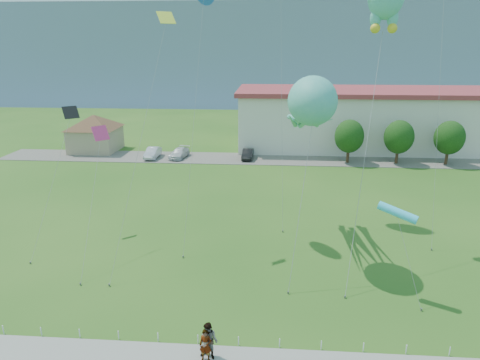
% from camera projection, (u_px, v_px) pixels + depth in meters
% --- Properties ---
extents(ground, '(160.00, 160.00, 0.00)m').
position_uv_depth(ground, '(260.00, 330.00, 22.09)').
color(ground, '#265517').
rests_on(ground, ground).
extents(parking_strip, '(70.00, 6.00, 0.06)m').
position_uv_depth(parking_strip, '(268.00, 159.00, 55.39)').
color(parking_strip, '#59544C').
rests_on(parking_strip, ground).
extents(hill_ridge, '(160.00, 50.00, 25.00)m').
position_uv_depth(hill_ridge, '(272.00, 51.00, 132.56)').
color(hill_ridge, slate).
rests_on(hill_ridge, ground).
extents(pavilion, '(9.20, 9.20, 5.00)m').
position_uv_depth(pavilion, '(95.00, 129.00, 59.04)').
color(pavilion, tan).
rests_on(pavilion, ground).
extents(warehouse, '(61.00, 15.00, 8.20)m').
position_uv_depth(warehouse, '(452.00, 119.00, 60.90)').
color(warehouse, beige).
rests_on(warehouse, ground).
extents(rope_fence, '(26.05, 0.05, 0.50)m').
position_uv_depth(rope_fence, '(259.00, 342.00, 20.78)').
color(rope_fence, white).
rests_on(rope_fence, ground).
extents(tree_near, '(3.60, 3.60, 5.47)m').
position_uv_depth(tree_near, '(349.00, 136.00, 52.73)').
color(tree_near, '#3F2B19').
rests_on(tree_near, ground).
extents(tree_mid, '(3.60, 3.60, 5.47)m').
position_uv_depth(tree_mid, '(399.00, 137.00, 52.31)').
color(tree_mid, '#3F2B19').
rests_on(tree_mid, ground).
extents(tree_far, '(3.60, 3.60, 5.47)m').
position_uv_depth(tree_far, '(449.00, 138.00, 51.89)').
color(tree_far, '#3F2B19').
rests_on(tree_far, ground).
extents(pedestrian_left, '(0.63, 0.46, 1.60)m').
position_uv_depth(pedestrian_left, '(206.00, 345.00, 19.59)').
color(pedestrian_left, gray).
rests_on(pedestrian_left, sidewalk).
extents(pedestrian_right, '(1.05, 0.91, 1.84)m').
position_uv_depth(pedestrian_right, '(209.00, 341.00, 19.69)').
color(pedestrian_right, gray).
rests_on(pedestrian_right, sidewalk).
extents(parked_car_silver, '(1.47, 4.10, 1.35)m').
position_uv_depth(parked_car_silver, '(153.00, 153.00, 55.73)').
color(parked_car_silver, silver).
rests_on(parked_car_silver, parking_strip).
extents(parked_car_white, '(2.41, 4.48, 1.23)m').
position_uv_depth(parked_car_white, '(179.00, 153.00, 55.83)').
color(parked_car_white, silver).
rests_on(parked_car_white, parking_strip).
extents(parked_car_black, '(1.45, 3.86, 1.26)m').
position_uv_depth(parked_car_black, '(248.00, 154.00, 55.27)').
color(parked_car_black, black).
rests_on(parked_car_black, parking_strip).
extents(octopus_kite, '(3.11, 11.81, 12.30)m').
position_uv_depth(octopus_kite, '(310.00, 109.00, 28.02)').
color(octopus_kite, '#46AD9D').
rests_on(octopus_kite, ground).
extents(small_kite_pink, '(1.34, 7.56, 8.54)m').
position_uv_depth(small_kite_pink, '(99.00, 147.00, 29.92)').
color(small_kite_pink, '#F83778').
rests_on(small_kite_pink, ground).
extents(small_kite_cyan, '(1.64, 2.98, 5.53)m').
position_uv_depth(small_kite_cyan, '(398.00, 213.00, 23.94)').
color(small_kite_cyan, '#34CAEE').
rests_on(small_kite_cyan, ground).
extents(small_kite_black, '(1.44, 7.53, 9.63)m').
position_uv_depth(small_kite_black, '(67.00, 127.00, 32.08)').
color(small_kite_black, black).
rests_on(small_kite_black, ground).
extents(small_kite_yellow, '(3.18, 8.42, 16.26)m').
position_uv_depth(small_kite_yellow, '(159.00, 52.00, 28.19)').
color(small_kite_yellow, '#D7E836').
rests_on(small_kite_yellow, ground).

